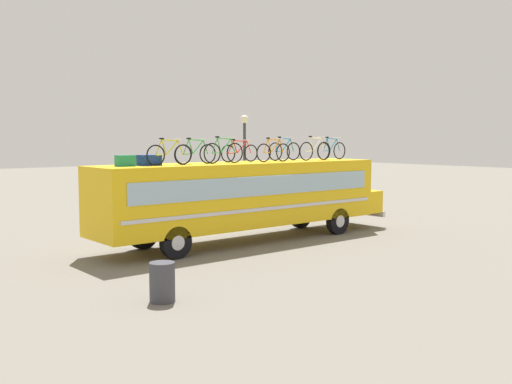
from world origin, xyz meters
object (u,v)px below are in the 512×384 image
luggage_bag_1 (125,161)px  luggage_bag_2 (149,160)px  rooftop_bicycle_6 (284,151)px  bus (248,194)px  rooftop_bicycle_4 (240,152)px  rooftop_bicycle_1 (169,154)px  street_lamp (245,149)px  rooftop_bicycle_3 (224,152)px  trash_bin (162,282)px  rooftop_bicycle_7 (315,150)px  rooftop_bicycle_8 (331,150)px  rooftop_bicycle_5 (273,152)px  rooftop_bicycle_2 (196,153)px

luggage_bag_1 → luggage_bag_2: luggage_bag_1 is taller
luggage_bag_1 → rooftop_bicycle_6: size_ratio=0.33×
bus → rooftop_bicycle_4: 1.59m
rooftop_bicycle_4 → rooftop_bicycle_1: bearing=-169.3°
luggage_bag_2 → street_lamp: (8.24, 5.39, 0.20)m
luggage_bag_1 → rooftop_bicycle_3: rooftop_bicycle_3 is taller
luggage_bag_2 → rooftop_bicycle_6: 6.25m
rooftop_bicycle_3 → street_lamp: size_ratio=0.35×
luggage_bag_2 → trash_bin: size_ratio=0.74×
bus → luggage_bag_2: size_ratio=18.42×
rooftop_bicycle_6 → trash_bin: 10.71m
rooftop_bicycle_7 → rooftop_bicycle_8: rooftop_bicycle_7 is taller
rooftop_bicycle_8 → rooftop_bicycle_3: bearing=-179.0°
rooftop_bicycle_4 → rooftop_bicycle_5: (1.09, -0.66, 0.02)m
rooftop_bicycle_2 → trash_bin: rooftop_bicycle_2 is taller
street_lamp → rooftop_bicycle_8: bearing=-87.7°
luggage_bag_1 → street_lamp: 10.55m
rooftop_bicycle_6 → trash_bin: (-8.78, -5.41, -2.86)m
luggage_bag_1 → rooftop_bicycle_4: bearing=3.5°
luggage_bag_1 → rooftop_bicycle_5: bearing=-3.5°
luggage_bag_2 → rooftop_bicycle_8: bearing=-0.8°
trash_bin → rooftop_bicycle_3: bearing=42.1°
bus → rooftop_bicycle_7: (3.26, -0.26, 1.60)m
bus → luggage_bag_1: bearing=179.5°
rooftop_bicycle_1 → rooftop_bicycle_5: rooftop_bicycle_5 is taller
trash_bin → luggage_bag_2: bearing=63.3°
bus → trash_bin: (-6.63, -5.06, -1.28)m
rooftop_bicycle_4 → bus: bearing=-71.2°
rooftop_bicycle_6 → rooftop_bicycle_1: bearing=-173.4°
rooftop_bicycle_3 → trash_bin: rooftop_bicycle_3 is taller
rooftop_bicycle_1 → rooftop_bicycle_6: size_ratio=1.00×
rooftop_bicycle_2 → rooftop_bicycle_4: bearing=9.8°
rooftop_bicycle_3 → rooftop_bicycle_7: (4.50, -0.06, 0.01)m
bus → rooftop_bicycle_4: rooftop_bicycle_4 is taller
rooftop_bicycle_6 → rooftop_bicycle_7: size_ratio=0.97×
bus → rooftop_bicycle_6: size_ratio=7.47×
rooftop_bicycle_4 → trash_bin: 8.92m
rooftop_bicycle_6 → bus: bearing=-170.7°
bus → rooftop_bicycle_3: 2.02m
rooftop_bicycle_3 → rooftop_bicycle_6: size_ratio=1.01×
rooftop_bicycle_2 → rooftop_bicycle_5: bearing=-4.9°
rooftop_bicycle_3 → trash_bin: 7.81m
rooftop_bicycle_1 → trash_bin: 6.35m
rooftop_bicycle_3 → trash_bin: bearing=-137.9°
rooftop_bicycle_6 → street_lamp: (2.01, 5.06, -0.02)m
rooftop_bicycle_5 → street_lamp: size_ratio=0.34×
bus → luggage_bag_1: size_ratio=22.53×
rooftop_bicycle_2 → rooftop_bicycle_7: 5.59m
luggage_bag_1 → street_lamp: street_lamp is taller
rooftop_bicycle_1 → rooftop_bicycle_3: 2.28m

